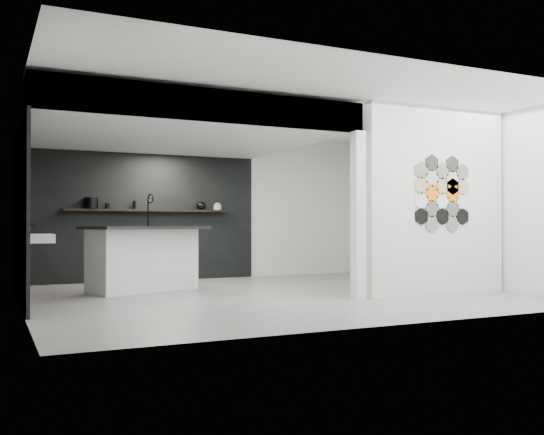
{
  "coord_description": "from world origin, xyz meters",
  "views": [
    {
      "loc": [
        -3.89,
        -8.13,
        1.05
      ],
      "look_at": [
        0.1,
        0.3,
        1.15
      ],
      "focal_mm": 40.0,
      "sensor_mm": 36.0,
      "label": 1
    }
  ],
  "objects_px": {
    "partition_panel": "(437,201)",
    "wall_basin": "(38,238)",
    "kitchen_island": "(144,258)",
    "glass_vase": "(217,207)",
    "stockpot": "(91,203)",
    "glass_bowl": "(217,207)",
    "utensil_cup": "(107,206)",
    "bottle_dark": "(134,205)",
    "kettle": "(201,206)"
  },
  "relations": [
    {
      "from": "partition_panel",
      "to": "wall_basin",
      "type": "xyz_separation_m",
      "value": [
        -5.46,
        1.8,
        -0.55
      ]
    },
    {
      "from": "partition_panel",
      "to": "kitchen_island",
      "type": "xyz_separation_m",
      "value": [
        -3.88,
        2.27,
        -0.88
      ]
    },
    {
      "from": "kitchen_island",
      "to": "glass_vase",
      "type": "height_order",
      "value": "kitchen_island"
    },
    {
      "from": "stockpot",
      "to": "glass_bowl",
      "type": "bearing_deg",
      "value": 0.0
    },
    {
      "from": "kitchen_island",
      "to": "glass_bowl",
      "type": "bearing_deg",
      "value": 20.31
    },
    {
      "from": "utensil_cup",
      "to": "stockpot",
      "type": "bearing_deg",
      "value": 180.0
    },
    {
      "from": "stockpot",
      "to": "glass_bowl",
      "type": "distance_m",
      "value": 2.37
    },
    {
      "from": "partition_panel",
      "to": "wall_basin",
      "type": "bearing_deg",
      "value": 161.77
    },
    {
      "from": "bottle_dark",
      "to": "utensil_cup",
      "type": "xyz_separation_m",
      "value": [
        -0.48,
        0.0,
        -0.03
      ]
    },
    {
      "from": "glass_bowl",
      "to": "utensil_cup",
      "type": "bearing_deg",
      "value": 180.0
    },
    {
      "from": "kettle",
      "to": "glass_bowl",
      "type": "relative_size",
      "value": 1.25
    },
    {
      "from": "glass_bowl",
      "to": "bottle_dark",
      "type": "relative_size",
      "value": 0.96
    },
    {
      "from": "wall_basin",
      "to": "glass_vase",
      "type": "xyz_separation_m",
      "value": [
        3.39,
        2.07,
        0.54
      ]
    },
    {
      "from": "utensil_cup",
      "to": "bottle_dark",
      "type": "bearing_deg",
      "value": 0.0
    },
    {
      "from": "partition_panel",
      "to": "glass_bowl",
      "type": "xyz_separation_m",
      "value": [
        -2.08,
        3.87,
        -0.03
      ]
    },
    {
      "from": "partition_panel",
      "to": "stockpot",
      "type": "bearing_deg",
      "value": 138.96
    },
    {
      "from": "kitchen_island",
      "to": "stockpot",
      "type": "distance_m",
      "value": 1.91
    },
    {
      "from": "kettle",
      "to": "glass_bowl",
      "type": "height_order",
      "value": "kettle"
    },
    {
      "from": "wall_basin",
      "to": "kettle",
      "type": "distance_m",
      "value": 3.73
    },
    {
      "from": "wall_basin",
      "to": "kettle",
      "type": "relative_size",
      "value": 3.25
    },
    {
      "from": "glass_bowl",
      "to": "bottle_dark",
      "type": "bearing_deg",
      "value": 180.0
    },
    {
      "from": "kitchen_island",
      "to": "bottle_dark",
      "type": "height_order",
      "value": "kitchen_island"
    },
    {
      "from": "kettle",
      "to": "glass_bowl",
      "type": "bearing_deg",
      "value": 7.98
    },
    {
      "from": "wall_basin",
      "to": "glass_vase",
      "type": "bearing_deg",
      "value": 31.35
    },
    {
      "from": "wall_basin",
      "to": "glass_vase",
      "type": "height_order",
      "value": "glass_vase"
    },
    {
      "from": "kettle",
      "to": "partition_panel",
      "type": "bearing_deg",
      "value": -50.13
    },
    {
      "from": "kitchen_island",
      "to": "stockpot",
      "type": "bearing_deg",
      "value": 88.1
    },
    {
      "from": "utensil_cup",
      "to": "partition_panel",
      "type": "bearing_deg",
      "value": -42.9
    },
    {
      "from": "utensil_cup",
      "to": "kettle",
      "type": "bearing_deg",
      "value": 0.0
    },
    {
      "from": "kettle",
      "to": "kitchen_island",
      "type": "bearing_deg",
      "value": -124.84
    },
    {
      "from": "stockpot",
      "to": "kettle",
      "type": "distance_m",
      "value": 2.04
    },
    {
      "from": "stockpot",
      "to": "glass_vase",
      "type": "height_order",
      "value": "stockpot"
    },
    {
      "from": "wall_basin",
      "to": "stockpot",
      "type": "relative_size",
      "value": 2.51
    },
    {
      "from": "stockpot",
      "to": "glass_vase",
      "type": "distance_m",
      "value": 2.37
    },
    {
      "from": "kettle",
      "to": "glass_vase",
      "type": "bearing_deg",
      "value": 7.98
    },
    {
      "from": "wall_basin",
      "to": "partition_panel",
      "type": "bearing_deg",
      "value": -18.23
    },
    {
      "from": "bottle_dark",
      "to": "partition_panel",
      "type": "bearing_deg",
      "value": -46.43
    },
    {
      "from": "partition_panel",
      "to": "stockpot",
      "type": "distance_m",
      "value": 5.89
    },
    {
      "from": "glass_bowl",
      "to": "utensil_cup",
      "type": "distance_m",
      "value": 2.08
    },
    {
      "from": "glass_bowl",
      "to": "utensil_cup",
      "type": "relative_size",
      "value": 1.51
    },
    {
      "from": "kitchen_island",
      "to": "kettle",
      "type": "relative_size",
      "value": 11.36
    },
    {
      "from": "glass_bowl",
      "to": "wall_basin",
      "type": "bearing_deg",
      "value": -148.65
    },
    {
      "from": "glass_bowl",
      "to": "stockpot",
      "type": "bearing_deg",
      "value": 180.0
    },
    {
      "from": "partition_panel",
      "to": "kettle",
      "type": "relative_size",
      "value": 15.19
    },
    {
      "from": "bottle_dark",
      "to": "kitchen_island",
      "type": "bearing_deg",
      "value": -97.36
    },
    {
      "from": "partition_panel",
      "to": "stockpot",
      "type": "relative_size",
      "value": 11.71
    },
    {
      "from": "kitchen_island",
      "to": "kettle",
      "type": "bearing_deg",
      "value": 26.06
    },
    {
      "from": "partition_panel",
      "to": "utensil_cup",
      "type": "height_order",
      "value": "partition_panel"
    },
    {
      "from": "utensil_cup",
      "to": "glass_vase",
      "type": "bearing_deg",
      "value": 0.0
    },
    {
      "from": "wall_basin",
      "to": "bottle_dark",
      "type": "distance_m",
      "value": 2.79
    }
  ]
}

